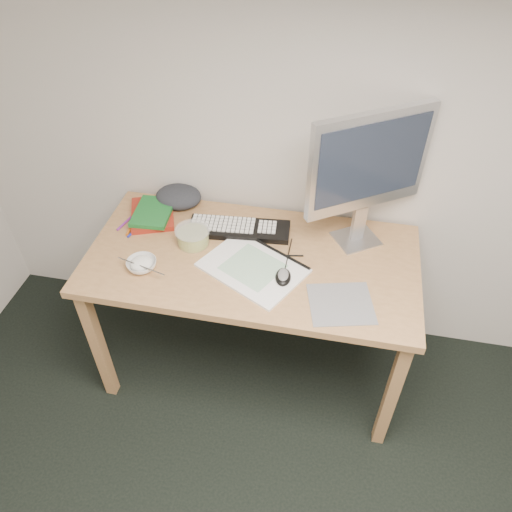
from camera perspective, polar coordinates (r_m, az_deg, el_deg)
The scene contains 18 objects.
desk at distance 2.17m, azimuth -0.46°, elevation -1.70°, with size 1.40×0.70×0.75m.
mousepad at distance 1.95m, azimuth 9.68°, elevation -5.40°, with size 0.24×0.22×0.00m, color slate.
sketchpad at distance 2.05m, azimuth -0.37°, elevation -1.36°, with size 0.40×0.28×0.01m, color white.
keyboard at distance 2.23m, azimuth -1.94°, elevation 3.11°, with size 0.45×0.14×0.03m, color black.
monitor at distance 2.02m, azimuth 12.77°, elevation 10.05°, with size 0.45×0.32×0.61m.
mouse at distance 1.99m, azimuth 3.13°, elevation -2.18°, with size 0.06×0.10×0.03m, color black.
rice_bowl at distance 2.10m, azimuth -12.92°, elevation -0.98°, with size 0.12×0.12×0.04m, color white.
chopsticks at distance 2.06m, azimuth -13.00°, elevation -1.13°, with size 0.02×0.02×0.22m, color silver.
fruit_tub at distance 2.17m, azimuth -7.23°, elevation 2.23°, with size 0.15×0.15×0.07m, color #EFEA54.
book_red at distance 2.37m, azimuth -11.75°, elevation 4.73°, with size 0.19×0.25×0.03m, color maroon.
book_green at distance 2.34m, azimuth -11.68°, elevation 4.94°, with size 0.16×0.22×0.02m, color #196527.
cloth_lump at distance 2.41m, azimuth -8.85°, elevation 6.71°, with size 0.18×0.15×0.08m, color #2A2D33.
pencil_pink at distance 2.12m, azimuth -0.55°, elevation 0.20°, with size 0.01×0.01×0.17m, color pink.
pencil_tan at distance 2.11m, azimuth 0.61°, elevation -0.11°, with size 0.01×0.01×0.16m, color tan.
pencil_black at distance 2.11m, azimuth 2.95°, elevation 0.06°, with size 0.01×0.01×0.18m, color black.
marker_blue at distance 2.30m, azimuth -13.59°, elevation 2.94°, with size 0.01×0.01×0.11m, color #1F28A8.
marker_orange at distance 2.33m, azimuth -14.02°, elevation 3.41°, with size 0.01×0.01×0.14m, color #CF6218.
marker_purple at distance 2.35m, azimuth -14.75°, elevation 3.69°, with size 0.01×0.01×0.11m, color #7B2893.
Camera 1 is at (0.01, -0.09, 2.18)m, focal length 35.00 mm.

